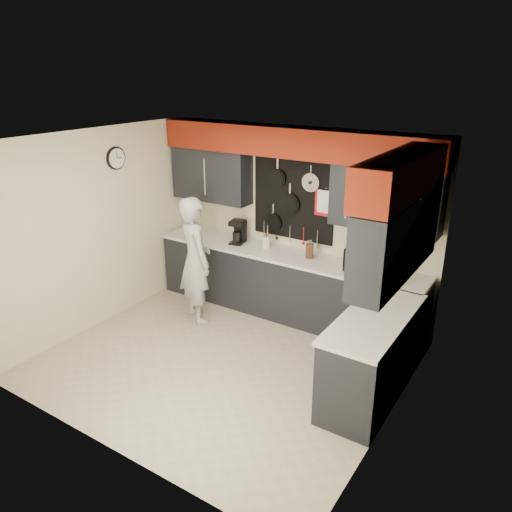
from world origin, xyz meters
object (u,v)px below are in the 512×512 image
Objects in this scene: utensil_crock at (266,242)px; person at (195,260)px; microwave at (369,261)px; coffee_maker at (238,231)px; knife_block at (310,251)px.

person reaches higher than utensil_crock.
utensil_crock is at bearing 178.70° from microwave.
utensil_crock is 0.44× the size of coffee_maker.
coffee_maker reaches higher than microwave.
microwave is 2.77× the size of knife_block.
microwave is at bearing -131.40° from person.
utensil_crock is 0.09× the size of person.
microwave reaches higher than utensil_crock.
microwave reaches higher than knife_block.
coffee_maker is at bearing -72.11° from person.
knife_block is 1.53m from person.
knife_block is 1.33× the size of utensil_crock.
coffee_maker reaches higher than utensil_crock.
coffee_maker is (-1.98, 0.04, 0.02)m from microwave.
utensil_crock is at bearing -5.97° from coffee_maker.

